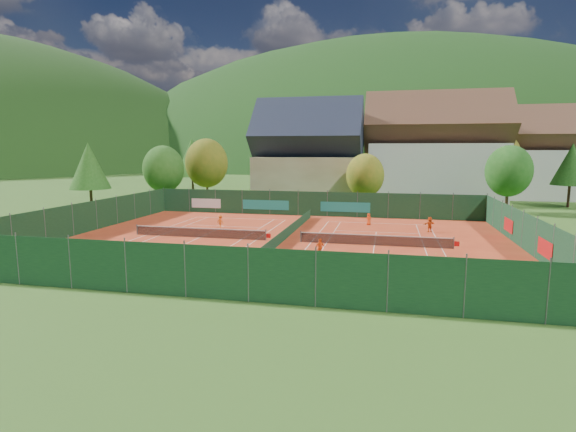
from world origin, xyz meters
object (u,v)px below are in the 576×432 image
at_px(player_left_near, 101,254).
at_px(player_right_far_a, 369,219).
at_px(player_left_far, 220,221).
at_px(chalet, 308,159).
at_px(ball_hopper, 419,285).
at_px(player_left_mid, 145,256).
at_px(hotel_block_b, 517,159).
at_px(player_right_far_b, 430,224).
at_px(player_right_near, 320,248).
at_px(hotel_block_a, 435,154).

relative_size(player_left_near, player_right_far_a, 1.04).
bearing_deg(player_left_near, player_left_far, 35.21).
distance_m(chalet, ball_hopper, 45.38).
distance_m(player_left_mid, player_left_far, 15.62).
relative_size(hotel_block_b, ball_hopper, 21.60).
height_order(chalet, player_right_far_a, chalet).
bearing_deg(ball_hopper, player_left_near, 173.38).
bearing_deg(hotel_block_b, player_right_far_b, -114.88).
xyz_separation_m(player_left_near, player_right_far_a, (18.22, 20.75, -0.02)).
height_order(player_left_far, player_right_near, player_right_near).
xyz_separation_m(hotel_block_b, player_left_far, (-38.03, -38.51, -5.95)).
height_order(ball_hopper, player_left_far, player_left_far).
bearing_deg(player_left_far, hotel_block_a, -107.16).
xyz_separation_m(chalet, player_right_near, (7.06, -35.06, -5.91)).
bearing_deg(hotel_block_a, player_left_near, -120.42).
distance_m(hotel_block_a, player_right_far_b, 29.26).
distance_m(hotel_block_a, player_left_far, 39.41).
bearing_deg(player_left_near, player_right_far_b, -7.19).
bearing_deg(hotel_block_b, player_left_near, -127.19).
bearing_deg(player_right_far_b, chalet, -91.13).
relative_size(player_right_near, player_right_far_a, 1.10).
height_order(hotel_block_a, player_left_mid, hotel_block_a).
height_order(chalet, player_right_far_b, chalet).
bearing_deg(ball_hopper, player_left_mid, 171.81).
relative_size(player_left_mid, player_right_far_a, 0.98).
height_order(player_left_far, player_right_far_a, player_left_far).
relative_size(ball_hopper, player_right_far_a, 0.62).
xyz_separation_m(player_left_far, player_right_far_a, (15.09, 5.02, -0.02)).
bearing_deg(hotel_block_a, player_left_far, -128.22).
relative_size(hotel_block_a, player_right_far_a, 16.75).
bearing_deg(player_right_near, player_left_mid, 162.39).
relative_size(hotel_block_a, player_left_near, 16.18).
xyz_separation_m(player_left_far, player_right_near, (12.09, -10.55, 0.04)).
bearing_deg(player_right_near, hotel_block_a, 32.87).
bearing_deg(player_right_far_b, ball_hopper, 46.60).
relative_size(chalet, player_right_far_b, 10.66).
distance_m(hotel_block_a, player_right_near, 43.28).
xyz_separation_m(player_left_mid, player_right_far_a, (14.76, 20.64, 0.01)).
relative_size(chalet, player_right_far_a, 12.56).
xyz_separation_m(hotel_block_a, player_right_near, (-11.94, -41.06, -6.67)).
distance_m(chalet, player_right_far_b, 28.19).
relative_size(player_left_mid, player_left_far, 0.95).
relative_size(hotel_block_a, player_right_near, 15.20).
distance_m(player_left_near, player_right_far_a, 27.61).
xyz_separation_m(player_left_near, player_left_far, (3.13, 15.73, 0.00)).
distance_m(player_left_near, player_left_far, 16.04).
bearing_deg(player_left_mid, chalet, 73.84).
relative_size(hotel_block_b, player_left_far, 12.90).
height_order(player_left_near, player_left_far, player_left_far).
height_order(player_left_near, player_right_far_a, player_left_near).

